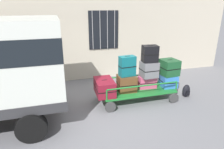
# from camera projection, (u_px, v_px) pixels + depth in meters

# --- Properties ---
(ground_plane) EXTENTS (40.00, 40.00, 0.00)m
(ground_plane) POSITION_uv_depth(u_px,v_px,m) (115.00, 105.00, 6.31)
(ground_plane) COLOR slate
(building_wall) EXTENTS (12.00, 0.38, 5.00)m
(building_wall) POSITION_uv_depth(u_px,v_px,m) (95.00, 17.00, 7.90)
(building_wall) COLOR #BCB29E
(building_wall) RESTS_ON ground
(luggage_cart) EXTENTS (2.42, 1.08, 0.37)m
(luggage_cart) POSITION_uv_depth(u_px,v_px,m) (137.00, 91.00, 6.52)
(luggage_cart) COLOR #1E722D
(luggage_cart) RESTS_ON ground
(cart_railing) EXTENTS (2.32, 0.95, 0.33)m
(cart_railing) POSITION_uv_depth(u_px,v_px,m) (138.00, 81.00, 6.40)
(cart_railing) COLOR #1E722D
(cart_railing) RESTS_ON luggage_cart
(suitcase_left_bottom) EXTENTS (0.57, 0.88, 0.46)m
(suitcase_left_bottom) POSITION_uv_depth(u_px,v_px,m) (104.00, 87.00, 6.12)
(suitcase_left_bottom) COLOR maroon
(suitcase_left_bottom) RESTS_ON luggage_cart
(suitcase_midleft_bottom) EXTENTS (0.59, 0.52, 0.52)m
(suitcase_midleft_bottom) POSITION_uv_depth(u_px,v_px,m) (127.00, 83.00, 6.33)
(suitcase_midleft_bottom) COLOR brown
(suitcase_midleft_bottom) RESTS_ON luggage_cart
(suitcase_midleft_middle) EXTENTS (0.52, 0.33, 0.63)m
(suitcase_midleft_middle) POSITION_uv_depth(u_px,v_px,m) (127.00, 66.00, 6.13)
(suitcase_midleft_middle) COLOR #0F5960
(suitcase_midleft_middle) RESTS_ON suitcase_midleft_bottom
(suitcase_center_bottom) EXTENTS (0.60, 0.29, 0.42)m
(suitcase_center_bottom) POSITION_uv_depth(u_px,v_px,m) (147.00, 82.00, 6.56)
(suitcase_center_bottom) COLOR #CC4C72
(suitcase_center_bottom) RESTS_ON luggage_cart
(suitcase_center_middle) EXTENTS (0.52, 0.46, 0.49)m
(suitcase_center_middle) POSITION_uv_depth(u_px,v_px,m) (149.00, 69.00, 6.35)
(suitcase_center_middle) COLOR slate
(suitcase_center_middle) RESTS_ON suitcase_center_bottom
(suitcase_center_top) EXTENTS (0.50, 0.38, 0.52)m
(suitcase_center_top) POSITION_uv_depth(u_px,v_px,m) (150.00, 54.00, 6.19)
(suitcase_center_top) COLOR black
(suitcase_center_top) RESTS_ON suitcase_center_middle
(suitcase_midright_bottom) EXTENTS (0.53, 0.54, 0.40)m
(suitcase_midright_bottom) POSITION_uv_depth(u_px,v_px,m) (168.00, 81.00, 6.68)
(suitcase_midright_bottom) COLOR #3372C6
(suitcase_midright_bottom) RESTS_ON luggage_cart
(suitcase_midright_middle) EXTENTS (0.57, 0.58, 0.51)m
(suitcase_midright_middle) POSITION_uv_depth(u_px,v_px,m) (169.00, 67.00, 6.56)
(suitcase_midright_middle) COLOR #194C28
(suitcase_midright_middle) RESTS_ON suitcase_midright_bottom
(backpack) EXTENTS (0.27, 0.22, 0.44)m
(backpack) POSITION_uv_depth(u_px,v_px,m) (186.00, 91.00, 6.77)
(backpack) COLOR black
(backpack) RESTS_ON ground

